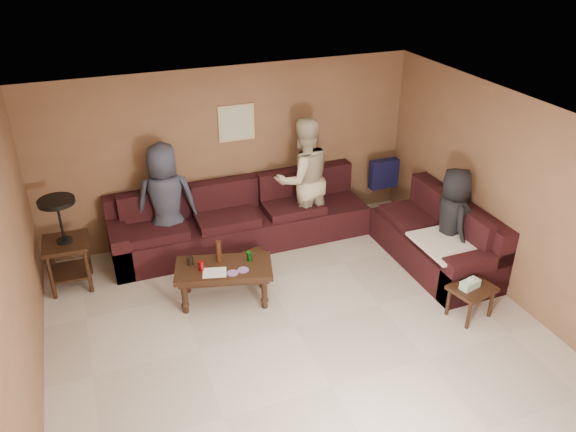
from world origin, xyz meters
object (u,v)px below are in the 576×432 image
(person_middle, at_px, (303,179))
(person_right, at_px, (451,221))
(sectional_sofa, at_px, (308,231))
(coffee_table, at_px, (224,272))
(end_table_left, at_px, (65,242))
(side_table_right, at_px, (471,291))
(waste_bin, at_px, (256,264))
(person_left, at_px, (166,202))

(person_middle, height_order, person_right, person_middle)
(sectional_sofa, distance_m, coffee_table, 1.60)
(end_table_left, height_order, side_table_right, end_table_left)
(waste_bin, xyz_separation_m, person_left, (-0.96, 0.90, 0.67))
(coffee_table, height_order, end_table_left, end_table_left)
(side_table_right, height_order, person_middle, person_middle)
(coffee_table, relative_size, waste_bin, 3.83)
(end_table_left, height_order, person_left, person_left)
(sectional_sofa, height_order, side_table_right, sectional_sofa)
(person_left, height_order, person_middle, person_middle)
(side_table_right, xyz_separation_m, person_left, (-3.06, 2.65, 0.48))
(end_table_left, xyz_separation_m, person_right, (4.74, -1.42, 0.09))
(coffee_table, height_order, waste_bin, coffee_table)
(end_table_left, xyz_separation_m, person_middle, (3.30, 0.16, 0.26))
(waste_bin, height_order, person_left, person_left)
(person_left, distance_m, person_middle, 1.96)
(coffee_table, distance_m, person_left, 1.41)
(sectional_sofa, bearing_deg, side_table_right, -59.74)
(coffee_table, distance_m, side_table_right, 2.97)
(end_table_left, bearing_deg, sectional_sofa, -5.29)
(person_middle, bearing_deg, person_left, -6.87)
(coffee_table, xyz_separation_m, side_table_right, (2.64, -1.37, -0.05))
(waste_bin, height_order, person_right, person_right)
(waste_bin, bearing_deg, end_table_left, 164.75)
(person_left, bearing_deg, person_middle, -176.13)
(waste_bin, bearing_deg, sectional_sofa, 20.42)
(person_left, relative_size, person_middle, 0.92)
(sectional_sofa, distance_m, side_table_right, 2.40)
(coffee_table, relative_size, person_middle, 0.70)
(sectional_sofa, xyz_separation_m, person_middle, (0.11, 0.46, 0.59))
(side_table_right, relative_size, person_left, 0.34)
(sectional_sofa, relative_size, person_right, 3.13)
(end_table_left, height_order, person_middle, person_middle)
(coffee_table, xyz_separation_m, end_table_left, (-1.76, 1.00, 0.24))
(sectional_sofa, height_order, coffee_table, sectional_sofa)
(end_table_left, bearing_deg, person_middle, 2.79)
(person_left, relative_size, person_right, 1.13)
(end_table_left, height_order, person_right, person_right)
(coffee_table, height_order, person_middle, person_middle)
(sectional_sofa, relative_size, person_left, 2.77)
(end_table_left, bearing_deg, waste_bin, -15.25)
(coffee_table, height_order, side_table_right, coffee_table)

